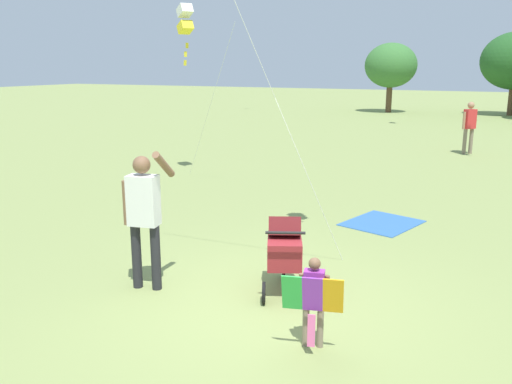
# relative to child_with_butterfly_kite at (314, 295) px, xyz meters

# --- Properties ---
(ground_plane) EXTENTS (120.00, 120.00, 0.00)m
(ground_plane) POSITION_rel_child_with_butterfly_kite_xyz_m (-0.80, 0.69, -0.60)
(ground_plane) COLOR #849351
(child_with_butterfly_kite) EXTENTS (0.64, 0.41, 1.00)m
(child_with_butterfly_kite) POSITION_rel_child_with_butterfly_kite_xyz_m (0.00, 0.00, 0.00)
(child_with_butterfly_kite) COLOR #7F705B
(child_with_butterfly_kite) RESTS_ON ground
(person_adult_flyer) EXTENTS (0.59, 0.62, 1.88)m
(person_adult_flyer) POSITION_rel_child_with_butterfly_kite_xyz_m (-2.54, 0.54, 0.49)
(person_adult_flyer) COLOR #232328
(person_adult_flyer) RESTS_ON ground
(stroller) EXTENTS (0.79, 1.11, 1.03)m
(stroller) POSITION_rel_child_with_butterfly_kite_xyz_m (-0.84, 1.24, 0.01)
(stroller) COLOR black
(stroller) RESTS_ON ground
(kite_orange_delta) EXTENTS (2.37, 1.52, 4.46)m
(kite_orange_delta) POSITION_rel_child_with_butterfly_kite_xyz_m (-6.16, 7.32, 3.46)
(kite_orange_delta) COLOR white
(kite_orange_delta) RESTS_ON ground
(person_couple_left) EXTENTS (0.43, 0.43, 1.74)m
(person_couple_left) POSITION_rel_child_with_butterfly_kite_xyz_m (0.41, 14.33, 0.42)
(person_couple_left) COLOR #7F705B
(person_couple_left) RESTS_ON ground
(picnic_blanket) EXTENTS (1.50, 1.64, 0.02)m
(picnic_blanket) POSITION_rel_child_with_butterfly_kite_xyz_m (-0.35, 4.92, -0.59)
(picnic_blanket) COLOR #3366B2
(picnic_blanket) RESTS_ON ground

